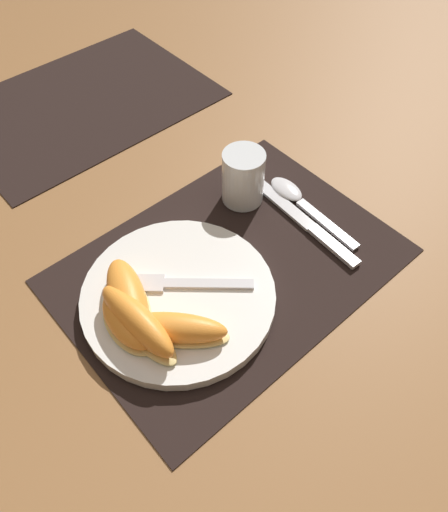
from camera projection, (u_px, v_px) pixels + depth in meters
The scene contains 12 objects.
ground_plane at pixel (229, 266), 0.69m from camera, with size 3.00×3.00×0.00m, color olive.
placemat at pixel (229, 265), 0.69m from camera, with size 0.45×0.33×0.00m.
placemat_far at pixel (84, 102), 0.93m from camera, with size 0.45×0.33×0.00m.
plate at pixel (177, 295), 0.65m from camera, with size 0.25×0.25×0.02m.
juice_glass at pixel (243, 180), 0.74m from camera, with size 0.06×0.06×0.08m.
knife at pixel (304, 221), 0.73m from camera, with size 0.03×0.22×0.01m.
spoon at pixel (297, 198), 0.76m from camera, with size 0.04×0.18×0.01m.
fork at pixel (170, 284), 0.65m from camera, with size 0.15×0.14×0.00m.
citrus_wedge_0 at pixel (128, 300), 0.61m from camera, with size 0.09×0.14×0.04m.
citrus_wedge_1 at pixel (128, 318), 0.60m from camera, with size 0.06×0.10×0.03m.
citrus_wedge_2 at pixel (137, 322), 0.59m from camera, with size 0.05×0.14×0.05m.
citrus_wedge_3 at pixel (175, 329), 0.59m from camera, with size 0.12×0.12×0.03m.
Camera 1 is at (-0.28, -0.31, 0.55)m, focal length 35.00 mm.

